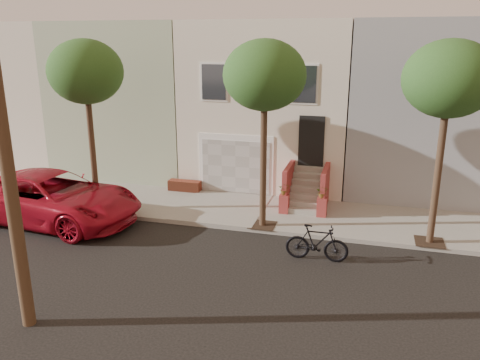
# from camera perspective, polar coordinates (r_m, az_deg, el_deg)

# --- Properties ---
(ground) EXTENTS (90.00, 90.00, 0.00)m
(ground) POSITION_cam_1_polar(r_m,az_deg,el_deg) (13.72, -5.15, -11.43)
(ground) COLOR black
(ground) RESTS_ON ground
(sidewalk) EXTENTS (40.00, 3.70, 0.15)m
(sidewalk) POSITION_cam_1_polar(r_m,az_deg,el_deg) (18.36, 0.64, -3.69)
(sidewalk) COLOR gray
(sidewalk) RESTS_ON ground
(house_row) EXTENTS (33.10, 11.70, 7.00)m
(house_row) POSITION_cam_1_polar(r_m,az_deg,el_deg) (23.09, 4.40, 9.58)
(house_row) COLOR beige
(house_row) RESTS_ON sidewalk
(tree_left) EXTENTS (2.70, 2.57, 6.30)m
(tree_left) POSITION_cam_1_polar(r_m,az_deg,el_deg) (18.17, -17.98, 12.08)
(tree_left) COLOR #2D2116
(tree_left) RESTS_ON sidewalk
(tree_mid) EXTENTS (2.70, 2.57, 6.30)m
(tree_mid) POSITION_cam_1_polar(r_m,az_deg,el_deg) (15.63, 2.95, 12.25)
(tree_mid) COLOR #2D2116
(tree_mid) RESTS_ON sidewalk
(tree_right) EXTENTS (2.70, 2.57, 6.30)m
(tree_right) POSITION_cam_1_polar(r_m,az_deg,el_deg) (15.42, 23.72, 10.85)
(tree_right) COLOR #2D2116
(tree_right) RESTS_ON sidewalk
(pickup_truck) EXTENTS (6.83, 3.64, 1.83)m
(pickup_truck) POSITION_cam_1_polar(r_m,az_deg,el_deg) (18.49, -21.55, -1.98)
(pickup_truck) COLOR #B01024
(pickup_truck) RESTS_ON ground
(motorcycle) EXTENTS (1.88, 0.56, 1.13)m
(motorcycle) POSITION_cam_1_polar(r_m,az_deg,el_deg) (14.55, 9.18, -7.42)
(motorcycle) COLOR black
(motorcycle) RESTS_ON ground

